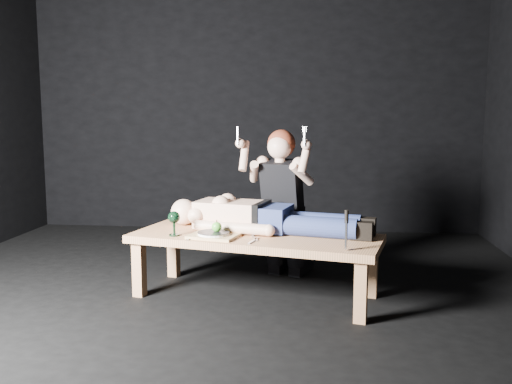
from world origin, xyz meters
The scene contains 13 objects.
ground centered at (0.00, 0.00, 0.00)m, with size 5.00×5.00×0.00m, color black.
back_wall centered at (0.00, 2.50, 1.50)m, with size 5.00×5.00×0.00m, color black.
table centered at (0.29, 0.10, 0.23)m, with size 1.75×0.66×0.45m, color tan.
lying_man centered at (0.37, 0.24, 0.58)m, with size 1.69×0.51×0.25m, color #D8AE8E, non-canonical shape.
kneeling_woman centered at (0.47, 0.65, 0.61)m, with size 0.65×0.73×1.22m, color black, non-canonical shape.
serving_tray centered at (0.01, -0.01, 0.46)m, with size 0.33×0.24×0.02m, color tan.
plate centered at (0.01, -0.01, 0.48)m, with size 0.22×0.22×0.02m, color white.
apple centered at (0.03, 0.00, 0.52)m, with size 0.07×0.07×0.07m, color green.
goblet centered at (-0.28, 0.01, 0.54)m, with size 0.08×0.08×0.17m, color black, non-canonical shape.
fork_flat centered at (-0.15, -0.03, 0.45)m, with size 0.02×0.19×0.01m, color #B2B2B7.
knife_flat centered at (0.30, -0.10, 0.45)m, with size 0.02×0.19×0.01m, color #B2B2B7.
spoon_flat centered at (0.29, -0.01, 0.45)m, with size 0.02×0.19×0.01m, color #B2B2B7.
carving_knife centered at (0.90, -0.29, 0.58)m, with size 0.03×0.04×0.26m, color #B2B2B7, non-canonical shape.
Camera 1 is at (0.71, -3.69, 1.27)m, focal length 38.63 mm.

